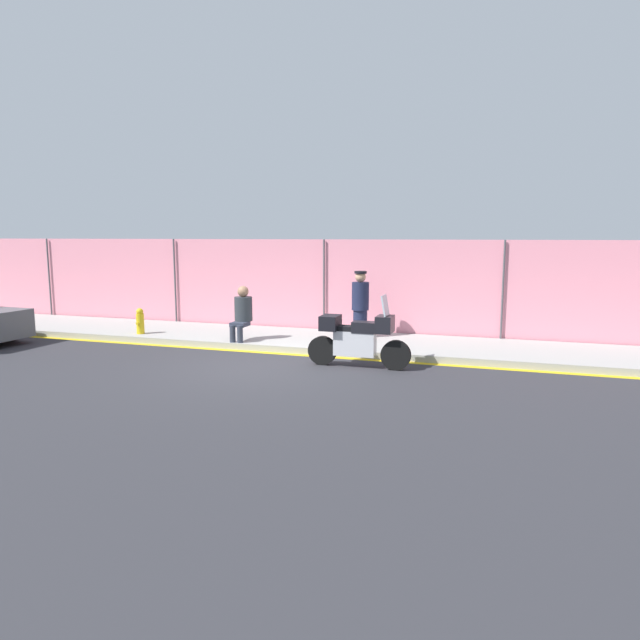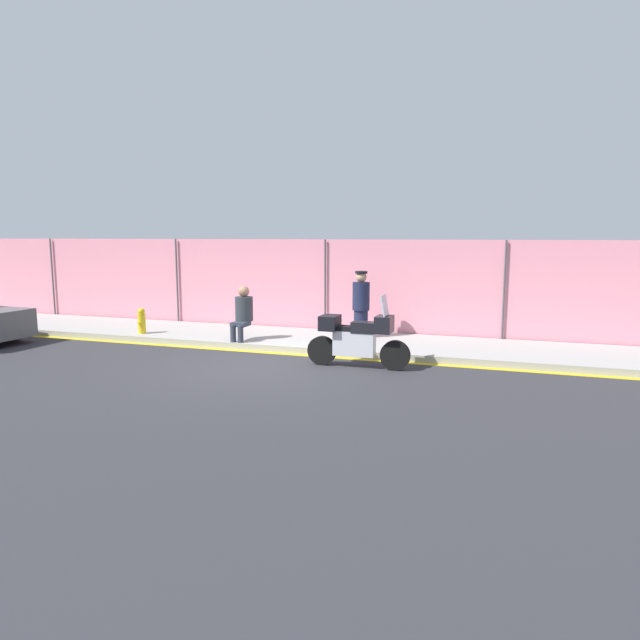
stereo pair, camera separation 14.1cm
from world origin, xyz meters
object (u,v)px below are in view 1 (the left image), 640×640
officer_standing (360,304)px  fire_hydrant (140,321)px  person_seated_on_curb (242,311)px  motorcycle (357,338)px

officer_standing → fire_hydrant: bearing=-167.1°
officer_standing → person_seated_on_curb: 2.91m
motorcycle → person_seated_on_curb: size_ratio=1.63×
officer_standing → fire_hydrant: (-5.54, -1.26, -0.51)m
motorcycle → person_seated_on_curb: motorcycle is taller
officer_standing → motorcycle: bearing=-77.2°
motorcycle → person_seated_on_curb: 3.47m
motorcycle → officer_standing: bearing=102.7°
officer_standing → fire_hydrant: 5.70m
motorcycle → fire_hydrant: 6.25m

